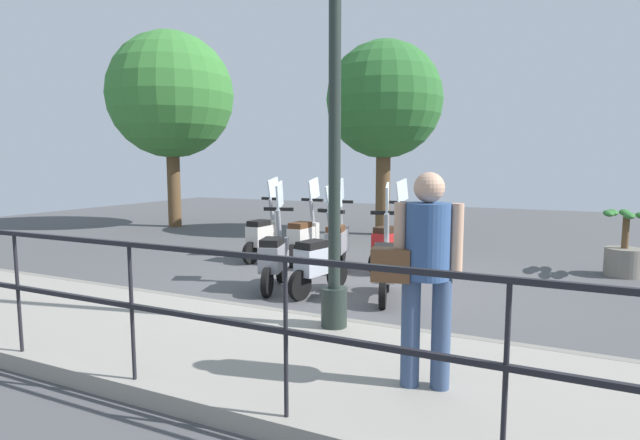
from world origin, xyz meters
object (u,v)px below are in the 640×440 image
object	(u,v)px
scooter_near_1	(319,260)
scooter_far_2	(304,237)
scooter_far_0	(391,242)
pedestrian_with_bag	(424,264)
lamp_post_near	(335,129)
scooter_near_0	(385,264)
scooter_far_3	(264,234)
scooter_near_2	(274,256)
tree_distant	(384,101)
scooter_far_1	(337,241)
potted_palm	(624,249)
tree_large	(171,96)

from	to	relation	value
scooter_near_1	scooter_far_2	size ratio (longest dim) A/B	1.00
scooter_far_0	scooter_far_2	xyz separation A→B (m)	(-0.06, 1.58, 0.00)
pedestrian_with_bag	lamp_post_near	bearing A→B (deg)	35.97
scooter_near_0	scooter_near_1	bearing A→B (deg)	82.15
scooter_far_2	scooter_far_3	bearing A→B (deg)	99.08
scooter_near_2	scooter_far_0	world-z (taller)	same
scooter_far_0	lamp_post_near	bearing A→B (deg)	-157.43
tree_distant	scooter_near_0	distance (m)	6.71
scooter_far_0	scooter_near_2	bearing A→B (deg)	164.03
lamp_post_near	scooter_near_2	distance (m)	2.76
pedestrian_with_bag	scooter_near_1	size ratio (longest dim) A/B	1.03
scooter_near_0	scooter_near_1	xyz separation A→B (m)	(-0.11, 0.91, 0.00)
scooter_far_0	scooter_far_1	distance (m)	0.90
tree_distant	lamp_post_near	bearing A→B (deg)	-165.46
potted_palm	scooter_near_2	world-z (taller)	scooter_near_2
pedestrian_with_bag	potted_palm	world-z (taller)	pedestrian_with_bag
scooter_near_1	scooter_far_3	bearing A→B (deg)	61.59
lamp_post_near	pedestrian_with_bag	bearing A→B (deg)	-130.69
potted_palm	scooter_far_2	world-z (taller)	scooter_far_2
tree_distant	scooter_far_2	bearing A→B (deg)	178.29
tree_large	scooter_far_3	bearing A→B (deg)	-122.77
potted_palm	tree_distant	bearing A→B (deg)	60.41
scooter_near_1	scooter_far_2	xyz separation A→B (m)	(1.80, 1.14, 0.00)
pedestrian_with_bag	scooter_far_0	bearing A→B (deg)	6.74
scooter_near_1	scooter_far_0	bearing A→B (deg)	-0.42
scooter_near_0	scooter_far_0	size ratio (longest dim) A/B	1.00
pedestrian_with_bag	tree_large	distance (m)	11.88
lamp_post_near	scooter_far_1	world-z (taller)	lamp_post_near
scooter_far_1	lamp_post_near	bearing A→B (deg)	-169.19
scooter_near_2	scooter_far_0	bearing A→B (deg)	-46.78
lamp_post_near	scooter_far_1	distance (m)	3.84
scooter_far_1	scooter_far_2	size ratio (longest dim) A/B	1.00
scooter_far_1	scooter_near_2	bearing A→B (deg)	159.27
pedestrian_with_bag	scooter_far_3	bearing A→B (deg)	29.77
scooter_near_1	scooter_far_3	world-z (taller)	same
tree_large	scooter_far_3	world-z (taller)	tree_large
scooter_near_0	potted_palm	bearing A→B (deg)	-60.11
potted_palm	scooter_near_0	world-z (taller)	scooter_near_0
scooter_near_1	scooter_far_2	distance (m)	2.13
lamp_post_near	potted_palm	bearing A→B (deg)	-32.99
pedestrian_with_bag	scooter_far_2	distance (m)	5.43
tree_distant	scooter_near_0	bearing A→B (deg)	-161.54
scooter_far_0	scooter_far_2	world-z (taller)	same
scooter_near_1	scooter_far_2	bearing A→B (deg)	45.49
scooter_far_0	scooter_far_3	world-z (taller)	same
scooter_near_2	scooter_far_2	bearing A→B (deg)	-2.08
scooter_far_3	scooter_near_1	bearing A→B (deg)	-127.42
tree_distant	scooter_near_2	size ratio (longest dim) A/B	3.10
pedestrian_with_bag	scooter_far_0	xyz separation A→B (m)	(4.41, 1.61, -0.60)
tree_large	scooter_near_2	distance (m)	8.50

